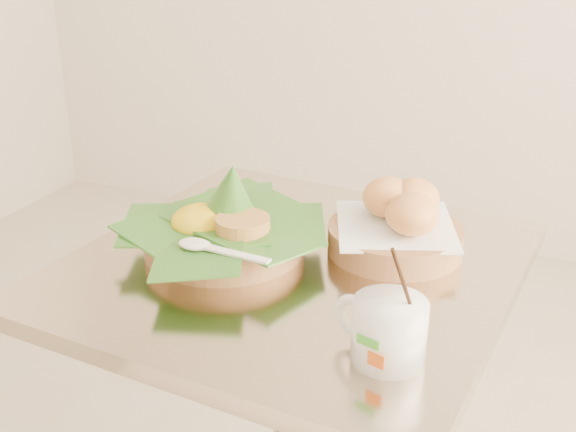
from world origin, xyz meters
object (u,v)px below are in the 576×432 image
at_px(rice_basket, 224,226).
at_px(bread_basket, 398,225).
at_px(coffee_mug, 387,329).
at_px(cafe_table, 292,372).

bearing_deg(rice_basket, bread_basket, 22.28).
bearing_deg(rice_basket, coffee_mug, -31.15).
distance_m(rice_basket, bread_basket, 0.30).
relative_size(cafe_table, rice_basket, 2.23).
xyz_separation_m(cafe_table, rice_basket, (-0.12, -0.00, 0.27)).
xyz_separation_m(bread_basket, coffee_mug, (0.07, -0.32, -0.00)).
bearing_deg(cafe_table, bread_basket, 35.99).
bearing_deg(cafe_table, coffee_mug, -44.14).
distance_m(rice_basket, coffee_mug, 0.40).
bearing_deg(coffee_mug, rice_basket, 148.85).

